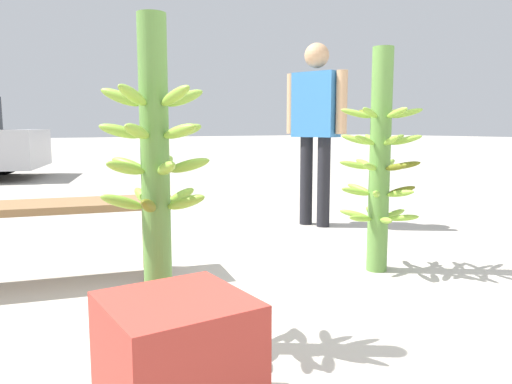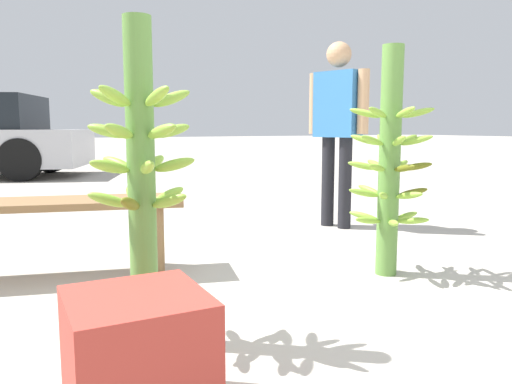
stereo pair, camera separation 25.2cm
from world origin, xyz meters
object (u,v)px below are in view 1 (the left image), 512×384
at_px(vendor_person, 316,118).
at_px(produce_crate, 177,364).
at_px(banana_stalk_left, 156,176).
at_px(banana_stalk_center, 380,163).
at_px(market_bench, 29,215).

height_order(vendor_person, produce_crate, vendor_person).
bearing_deg(vendor_person, banana_stalk_left, -71.87).
relative_size(banana_stalk_center, produce_crate, 3.41).
distance_m(vendor_person, produce_crate, 3.13).
bearing_deg(banana_stalk_center, produce_crate, -153.76).
relative_size(vendor_person, market_bench, 0.97).
relative_size(vendor_person, produce_crate, 4.06).
bearing_deg(market_bench, banana_stalk_center, -10.68).
bearing_deg(banana_stalk_center, vendor_person, 65.96).
height_order(banana_stalk_left, vendor_person, vendor_person).
bearing_deg(produce_crate, banana_stalk_left, 73.40).
relative_size(banana_stalk_center, market_bench, 0.82).
bearing_deg(banana_stalk_center, market_bench, 155.01).
distance_m(banana_stalk_left, market_bench, 1.18).
bearing_deg(banana_stalk_left, banana_stalk_center, 10.53).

